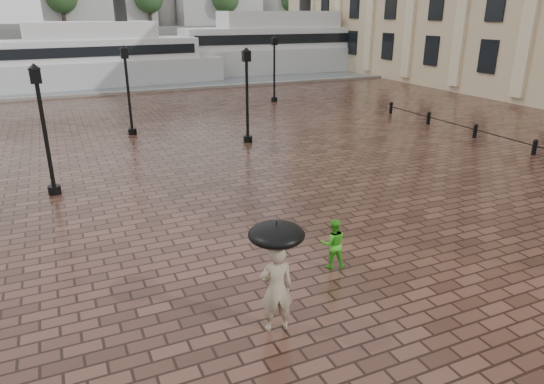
{
  "coord_description": "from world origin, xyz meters",
  "views": [
    {
      "loc": [
        -5.56,
        -7.98,
        6.14
      ],
      "look_at": [
        -0.37,
        3.56,
        1.4
      ],
      "focal_mm": 32.0,
      "sensor_mm": 36.0,
      "label": 1
    }
  ],
  "objects_px": {
    "child_pedestrian": "(333,244)",
    "ferry_far": "(278,47)",
    "street_lamps": "(137,91)",
    "ferry_near": "(94,59)",
    "adult_pedestrian": "(276,289)"
  },
  "relations": [
    {
      "from": "adult_pedestrian",
      "to": "ferry_far",
      "type": "height_order",
      "value": "ferry_far"
    },
    {
      "from": "adult_pedestrian",
      "to": "ferry_near",
      "type": "bearing_deg",
      "value": -79.71
    },
    {
      "from": "ferry_far",
      "to": "adult_pedestrian",
      "type": "bearing_deg",
      "value": -112.73
    },
    {
      "from": "adult_pedestrian",
      "to": "child_pedestrian",
      "type": "bearing_deg",
      "value": -133.1
    },
    {
      "from": "child_pedestrian",
      "to": "ferry_far",
      "type": "relative_size",
      "value": 0.05
    },
    {
      "from": "child_pedestrian",
      "to": "adult_pedestrian",
      "type": "bearing_deg",
      "value": 55.43
    },
    {
      "from": "street_lamps",
      "to": "ferry_near",
      "type": "xyz_separation_m",
      "value": [
        -0.23,
        20.43,
        -0.15
      ]
    },
    {
      "from": "ferry_near",
      "to": "street_lamps",
      "type": "bearing_deg",
      "value": -93.72
    },
    {
      "from": "ferry_near",
      "to": "ferry_far",
      "type": "xyz_separation_m",
      "value": [
        19.04,
        2.94,
        0.35
      ]
    },
    {
      "from": "child_pedestrian",
      "to": "ferry_far",
      "type": "xyz_separation_m",
      "value": [
        16.89,
        39.61,
        1.86
      ]
    },
    {
      "from": "street_lamps",
      "to": "adult_pedestrian",
      "type": "distance_m",
      "value": 18.05
    },
    {
      "from": "child_pedestrian",
      "to": "ferry_far",
      "type": "distance_m",
      "value": 43.1
    },
    {
      "from": "ferry_far",
      "to": "child_pedestrian",
      "type": "bearing_deg",
      "value": -110.84
    },
    {
      "from": "adult_pedestrian",
      "to": "street_lamps",
      "type": "bearing_deg",
      "value": -80.82
    },
    {
      "from": "ferry_near",
      "to": "ferry_far",
      "type": "height_order",
      "value": "ferry_far"
    }
  ]
}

